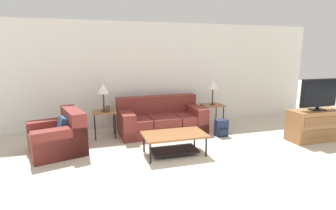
% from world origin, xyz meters
% --- Properties ---
extents(ground_plane, '(24.00, 24.00, 0.00)m').
position_xyz_m(ground_plane, '(0.00, 0.00, 0.00)').
color(ground_plane, beige).
extents(wall_back, '(9.04, 0.06, 2.60)m').
position_xyz_m(wall_back, '(0.00, 3.78, 1.30)').
color(wall_back, white).
rests_on(wall_back, ground_plane).
extents(couch, '(2.04, 1.10, 0.82)m').
position_xyz_m(couch, '(-0.01, 3.07, 0.29)').
color(couch, maroon).
rests_on(couch, ground_plane).
extents(armchair, '(1.16, 1.24, 0.80)m').
position_xyz_m(armchair, '(-2.21, 2.38, 0.29)').
color(armchair, maroon).
rests_on(armchair, ground_plane).
extents(coffee_table, '(1.16, 0.68, 0.40)m').
position_xyz_m(coffee_table, '(-0.14, 1.64, 0.30)').
color(coffee_table, '#935B33').
rests_on(coffee_table, ground_plane).
extents(side_table_left, '(0.51, 0.47, 0.59)m').
position_xyz_m(side_table_left, '(-1.32, 3.05, 0.53)').
color(side_table_left, '#935B33').
rests_on(side_table_left, ground_plane).
extents(side_table_right, '(0.51, 0.47, 0.59)m').
position_xyz_m(side_table_right, '(1.31, 3.05, 0.53)').
color(side_table_right, '#935B33').
rests_on(side_table_right, ground_plane).
extents(table_lamp_left, '(0.27, 0.27, 0.62)m').
position_xyz_m(table_lamp_left, '(-1.32, 3.05, 1.08)').
color(table_lamp_left, '#472D1E').
rests_on(table_lamp_left, side_table_left).
extents(table_lamp_right, '(0.27, 0.27, 0.62)m').
position_xyz_m(table_lamp_right, '(1.31, 3.05, 1.08)').
color(table_lamp_right, '#472D1E').
rests_on(table_lamp_right, side_table_right).
extents(tv_console, '(1.20, 0.47, 0.67)m').
position_xyz_m(tv_console, '(3.03, 1.55, 0.33)').
color(tv_console, '#A87042').
rests_on(tv_console, ground_plane).
extents(television, '(0.91, 0.20, 0.66)m').
position_xyz_m(television, '(3.03, 1.55, 1.02)').
color(television, black).
rests_on(television, tv_console).
extents(backpack, '(0.27, 0.27, 0.38)m').
position_xyz_m(backpack, '(1.22, 2.37, 0.18)').
color(backpack, '#1E2847').
rests_on(backpack, ground_plane).
extents(picture_frame, '(0.10, 0.04, 0.13)m').
position_xyz_m(picture_frame, '(-1.24, 2.98, 0.66)').
color(picture_frame, '#4C3828').
rests_on(picture_frame, side_table_left).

